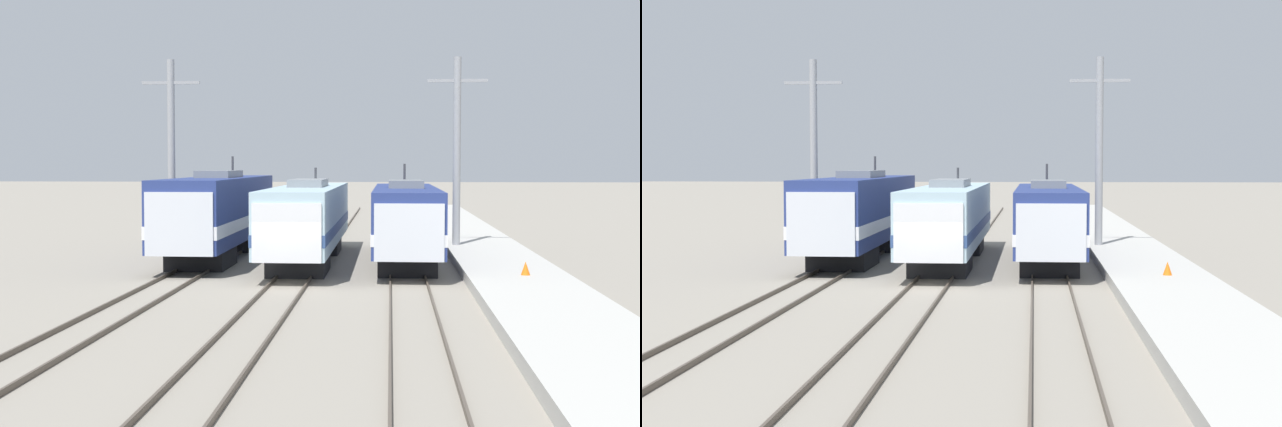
{
  "view_description": "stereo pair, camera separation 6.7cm",
  "coord_description": "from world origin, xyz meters",
  "views": [
    {
      "loc": [
        3.93,
        -34.11,
        4.71
      ],
      "look_at": [
        1.0,
        2.86,
        2.65
      ],
      "focal_mm": 50.0,
      "sensor_mm": 36.0,
      "label": 1
    },
    {
      "loc": [
        4.0,
        -34.11,
        4.71
      ],
      "look_at": [
        1.0,
        2.86,
        2.65
      ],
      "focal_mm": 50.0,
      "sensor_mm": 36.0,
      "label": 2
    }
  ],
  "objects": [
    {
      "name": "rail_pair_far_right",
      "position": [
        4.65,
        0.0,
        0.07
      ],
      "size": [
        1.51,
        120.0,
        0.15
      ],
      "color": "#4C4238",
      "rests_on": "ground_plane"
    },
    {
      "name": "catenary_tower_right",
      "position": [
        7.41,
        13.27,
        5.34
      ],
      "size": [
        3.15,
        0.4,
        10.32
      ],
      "color": "gray",
      "rests_on": "ground_plane"
    },
    {
      "name": "catenary_tower_left",
      "position": [
        -7.88,
        13.27,
        5.34
      ],
      "size": [
        3.15,
        0.4,
        10.32
      ],
      "color": "gray",
      "rests_on": "ground_plane"
    },
    {
      "name": "locomotive_far_right",
      "position": [
        4.65,
        8.12,
        2.04
      ],
      "size": [
        2.97,
        16.95,
        4.73
      ],
      "color": "black",
      "rests_on": "ground_plane"
    },
    {
      "name": "traffic_cone",
      "position": [
        9.13,
        0.46,
        0.7
      ],
      "size": [
        0.36,
        0.36,
        0.52
      ],
      "color": "orange",
      "rests_on": "platform"
    },
    {
      "name": "rail_pair_far_left",
      "position": [
        -4.65,
        0.0,
        0.07
      ],
      "size": [
        1.51,
        120.0,
        0.15
      ],
      "color": "#4C4238",
      "rests_on": "ground_plane"
    },
    {
      "name": "locomotive_center",
      "position": [
        0.0,
        8.04,
        2.06
      ],
      "size": [
        2.94,
        18.35,
        4.53
      ],
      "color": "#232326",
      "rests_on": "ground_plane"
    },
    {
      "name": "platform",
      "position": [
        8.89,
        0.0,
        0.22
      ],
      "size": [
        4.0,
        120.0,
        0.44
      ],
      "color": "#B7B5AD",
      "rests_on": "ground_plane"
    },
    {
      "name": "locomotive_far_left",
      "position": [
        -4.65,
        9.53,
        2.25
      ],
      "size": [
        3.12,
        17.37,
        5.13
      ],
      "color": "black",
      "rests_on": "ground_plane"
    },
    {
      "name": "rail_pair_center",
      "position": [
        0.0,
        0.0,
        0.07
      ],
      "size": [
        1.51,
        120.0,
        0.15
      ],
      "color": "#4C4238",
      "rests_on": "ground_plane"
    },
    {
      "name": "ground_plane",
      "position": [
        0.0,
        0.0,
        0.0
      ],
      "size": [
        400.0,
        400.0,
        0.0
      ],
      "primitive_type": "plane",
      "color": "gray"
    }
  ]
}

